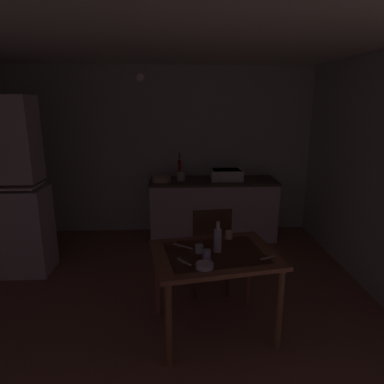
% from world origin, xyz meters
% --- Properties ---
extents(ground_plane, '(5.35, 5.35, 0.00)m').
position_xyz_m(ground_plane, '(0.00, 0.00, 0.00)').
color(ground_plane, '#92654D').
extents(wall_back, '(4.45, 0.10, 2.45)m').
position_xyz_m(wall_back, '(0.00, 1.79, 1.22)').
color(wall_back, beige).
rests_on(wall_back, ground).
extents(wall_right, '(0.10, 3.59, 2.45)m').
position_xyz_m(wall_right, '(2.23, 0.00, 1.22)').
color(wall_right, silver).
rests_on(wall_right, ground).
extents(ceiling_slab, '(4.45, 3.59, 0.10)m').
position_xyz_m(ceiling_slab, '(0.00, 0.00, 2.50)').
color(ceiling_slab, silver).
extents(hutch_cabinet, '(0.85, 0.46, 2.02)m').
position_xyz_m(hutch_cabinet, '(-1.73, 0.45, 0.94)').
color(hutch_cabinet, silver).
rests_on(hutch_cabinet, ground).
extents(counter_cabinet, '(1.81, 0.64, 0.86)m').
position_xyz_m(counter_cabinet, '(0.70, 1.42, 0.43)').
color(counter_cabinet, silver).
rests_on(counter_cabinet, ground).
extents(sink_basin, '(0.44, 0.34, 0.15)m').
position_xyz_m(sink_basin, '(0.88, 1.42, 0.94)').
color(sink_basin, white).
rests_on(sink_basin, counter_cabinet).
extents(hand_pump, '(0.05, 0.27, 0.39)m').
position_xyz_m(hand_pump, '(0.22, 1.47, 1.03)').
color(hand_pump, '#B21E19').
rests_on(hand_pump, counter_cabinet).
extents(mixing_bowl_counter, '(0.27, 0.27, 0.07)m').
position_xyz_m(mixing_bowl_counter, '(-0.03, 1.37, 0.90)').
color(mixing_bowl_counter, beige).
rests_on(mixing_bowl_counter, counter_cabinet).
extents(stoneware_crock, '(0.13, 0.13, 0.13)m').
position_xyz_m(stoneware_crock, '(0.24, 1.41, 0.93)').
color(stoneware_crock, beige).
rests_on(stoneware_crock, counter_cabinet).
extents(dining_table, '(1.13, 0.94, 0.74)m').
position_xyz_m(dining_table, '(0.48, -0.75, 0.63)').
color(dining_table, brown).
rests_on(dining_table, ground).
extents(chair_far_side, '(0.45, 0.45, 0.95)m').
position_xyz_m(chair_far_side, '(0.50, -0.14, 0.50)').
color(chair_far_side, '#4E3321').
rests_on(chair_far_side, ground).
extents(serving_bowl_wide, '(0.13, 0.13, 0.04)m').
position_xyz_m(serving_bowl_wide, '(0.38, -1.01, 0.76)').
color(serving_bowl_wide, white).
rests_on(serving_bowl_wide, dining_table).
extents(teacup_mint, '(0.07, 0.07, 0.07)m').
position_xyz_m(teacup_mint, '(0.36, -0.74, 0.77)').
color(teacup_mint, '#ADD1C1').
rests_on(teacup_mint, dining_table).
extents(teacup_cream, '(0.06, 0.06, 0.08)m').
position_xyz_m(teacup_cream, '(0.41, -0.88, 0.78)').
color(teacup_cream, '#9EB2C6').
rests_on(teacup_cream, dining_table).
extents(mug_tall, '(0.06, 0.06, 0.07)m').
position_xyz_m(mug_tall, '(0.65, -0.45, 0.78)').
color(mug_tall, beige).
rests_on(mug_tall, dining_table).
extents(glass_bottle, '(0.07, 0.07, 0.26)m').
position_xyz_m(glass_bottle, '(0.51, -0.72, 0.84)').
color(glass_bottle, '#B7BCC1').
rests_on(glass_bottle, dining_table).
extents(table_knife, '(0.17, 0.13, 0.00)m').
position_xyz_m(table_knife, '(0.23, -0.61, 0.74)').
color(table_knife, silver).
rests_on(table_knife, dining_table).
extents(teaspoon_near_bowl, '(0.11, 0.14, 0.00)m').
position_xyz_m(teaspoon_near_bowl, '(0.23, -0.91, 0.74)').
color(teaspoon_near_bowl, beige).
rests_on(teaspoon_near_bowl, dining_table).
extents(teaspoon_by_cup, '(0.13, 0.08, 0.00)m').
position_xyz_m(teaspoon_by_cup, '(0.90, -0.87, 0.74)').
color(teaspoon_by_cup, beige).
rests_on(teaspoon_by_cup, dining_table).
extents(pendant_bulb, '(0.08, 0.08, 0.08)m').
position_xyz_m(pendant_bulb, '(-0.15, 0.04, 2.17)').
color(pendant_bulb, '#F9EFCC').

